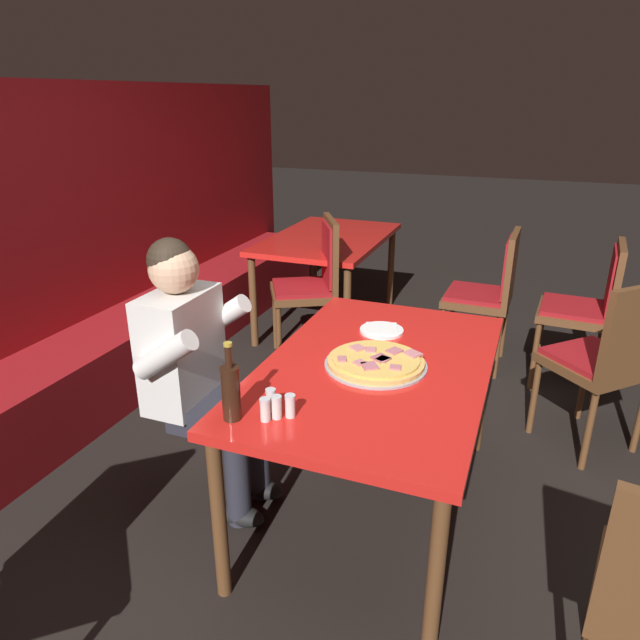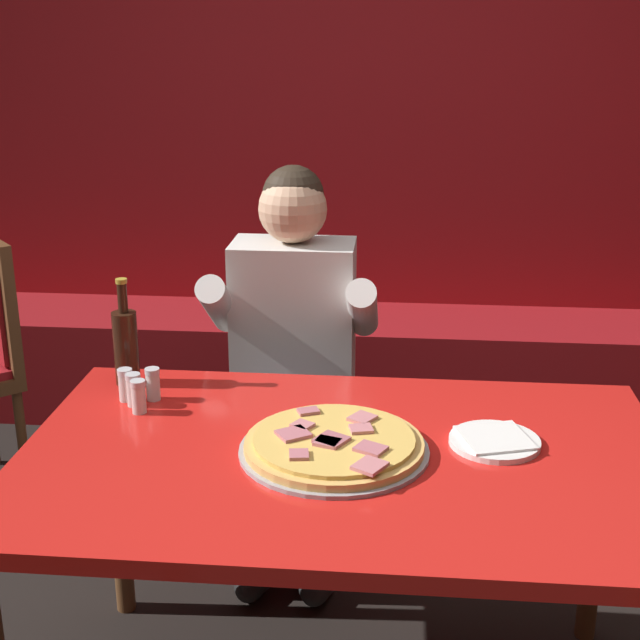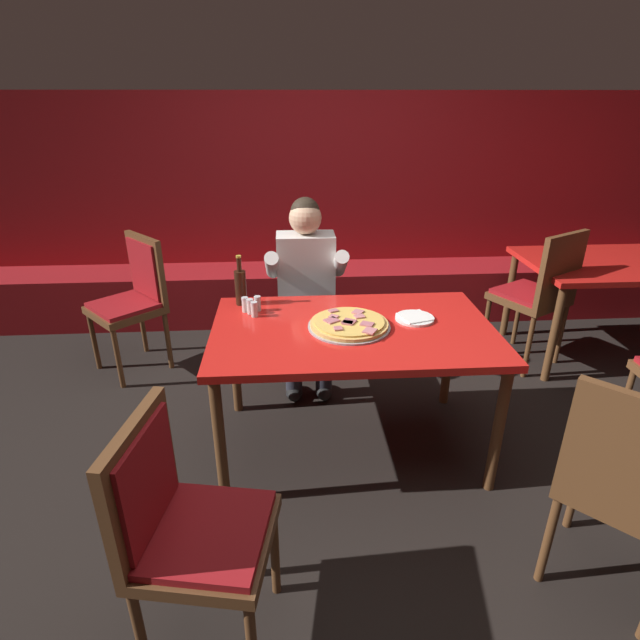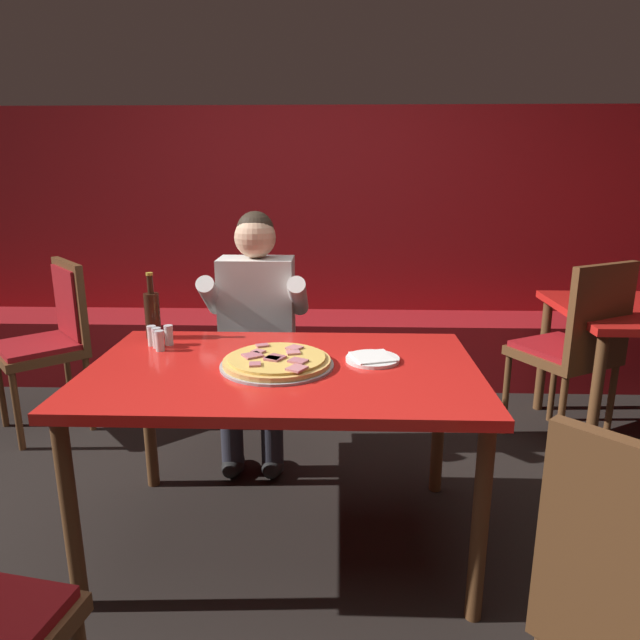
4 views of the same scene
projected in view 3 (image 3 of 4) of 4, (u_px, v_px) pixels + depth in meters
name	position (u px, v px, depth m)	size (l,w,h in m)	color
ground_plane	(350.00, 444.00, 2.92)	(24.00, 24.00, 0.00)	black
booth_wall_panel	(323.00, 205.00, 4.51)	(6.80, 0.16, 1.90)	maroon
booth_bench	(325.00, 292.00, 4.52)	(6.46, 0.48, 0.46)	maroon
main_dining_table	(353.00, 340.00, 2.64)	(1.47, 0.92, 0.76)	brown
pizza	(349.00, 324.00, 2.60)	(0.43, 0.43, 0.05)	#9E9EA3
plate_white_paper	(415.00, 318.00, 2.69)	(0.21, 0.21, 0.02)	white
beer_bottle	(241.00, 286.00, 2.85)	(0.07, 0.07, 0.29)	black
shaker_red_pepper_flakes	(250.00, 307.00, 2.75)	(0.04, 0.04, 0.09)	silver
shaker_black_pepper	(258.00, 304.00, 2.79)	(0.04, 0.04, 0.09)	silver
shaker_oregano	(245.00, 305.00, 2.78)	(0.04, 0.04, 0.09)	silver
shaker_parmesan	(254.00, 310.00, 2.72)	(0.04, 0.04, 0.09)	silver
diner_seated_blue_shirt	(307.00, 287.00, 3.29)	(0.53, 0.53, 1.27)	black
dining_chair_far_left	(134.00, 294.00, 3.55)	(0.62, 0.62, 0.97)	brown
dining_chair_near_right	(183.00, 520.00, 1.68)	(0.51, 0.51, 0.94)	brown
dining_chair_by_booth	(629.00, 480.00, 1.83)	(0.62, 0.62, 0.98)	brown
dining_chair_near_left	(541.00, 289.00, 3.55)	(0.60, 0.60, 1.03)	brown
background_dining_table	(620.00, 271.00, 3.68)	(1.37, 0.87, 0.76)	brown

